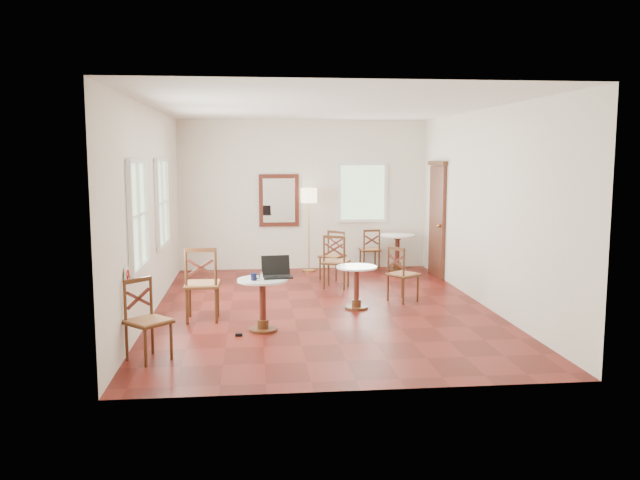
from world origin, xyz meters
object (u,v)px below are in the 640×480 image
Objects in this scene: cafe_table_mid at (356,282)px; navy_mug at (254,277)px; cafe_table_back at (397,249)px; mouse at (275,277)px; chair_back_a at (370,249)px; power_adapter at (239,335)px; laptop at (277,272)px; chair_near_b at (147,320)px; chair_mid_a at (336,261)px; chair_near_a at (202,284)px; chair_mid_b at (402,274)px; water_glass at (261,276)px; cafe_table_near at (263,299)px; chair_back_b at (333,255)px; floor_lamp at (309,201)px.

cafe_table_mid is 5.37× the size of navy_mug.
cafe_table_back is 7.22× the size of mouse.
chair_back_a reaches higher than cafe_table_mid.
power_adapter is at bearing -144.29° from navy_mug.
chair_near_b is at bearing -147.60° from laptop.
chair_mid_a is (-0.11, 1.54, 0.07)m from cafe_table_mid.
chair_near_a reaches higher than navy_mug.
water_glass is (-2.24, -1.52, 0.30)m from chair_mid_b.
cafe_table_near is 6.89× the size of mouse.
power_adapter is (-1.68, -3.77, -0.42)m from chair_back_b.
laptop reaches higher than chair_back_a.
chair_back_a is (-0.51, 0.24, -0.04)m from cafe_table_back.
floor_lamp reaches higher than chair_back_b.
navy_mug is (-0.11, -0.07, 0.31)m from cafe_table_near.
chair_mid_b is 8.71× the size of mouse.
chair_mid_a reaches higher than chair_mid_b.
chair_mid_a is at bearing 58.27° from chair_back_a.
chair_back_a is 4.98m from water_glass.
cafe_table_near is 5.01m from cafe_table_back.
floor_lamp is 18.74× the size of water_glass.
chair_mid_a reaches higher than navy_mug.
chair_back_a is 6.89× the size of navy_mug.
chair_near_a reaches higher than chair_near_b.
power_adapter is (-2.53, -1.74, -0.42)m from chair_mid_b.
power_adapter is (-1.30, -4.58, -1.39)m from floor_lamp.
water_glass is at bearing -171.84° from cafe_table_near.
navy_mug is (-1.48, -3.63, 0.30)m from chair_back_b.
chair_mid_b is (3.04, 0.90, -0.09)m from chair_near_a.
laptop is 0.11m from mouse.
cafe_table_mid is 7.32× the size of water_glass.
cafe_table_back is at bearing 51.23° from laptop.
laptop is 4.50× the size of power_adapter.
floor_lamp reaches higher than chair_mid_a.
cafe_table_back is 7.96× the size of power_adapter.
mouse reaches higher than power_adapter.
chair_near_b is 6.55m from chair_back_a.
cafe_table_near is at bearing -141.95° from cafe_table_mid.
cafe_table_mid is at bearing -167.53° from chair_near_a.
floor_lamp is at bearing 72.73° from laptop.
power_adapter is (-0.48, -0.26, -0.70)m from mouse.
navy_mug reaches higher than mouse.
chair_near_b is 4.57m from chair_mid_a.
laptop is (-2.05, -4.29, 0.35)m from chair_back_a.
cafe_table_near is 0.79× the size of chair_back_b.
navy_mug is at bearing 58.33° from chair_back_a.
chair_back_a reaches higher than mouse.
chair_back_b is at bearing -11.12° from chair_mid_b.
water_glass is at bearing 36.51° from power_adapter.
chair_mid_a is at bearing 62.51° from navy_mug.
chair_mid_b is at bearing 27.84° from laptop.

